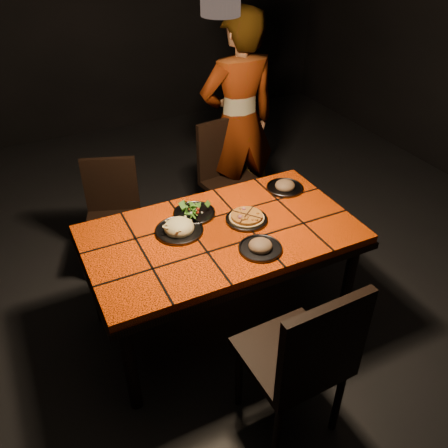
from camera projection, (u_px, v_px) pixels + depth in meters
name	position (u px, v px, depth m)	size (l,w,h in m)	color
room_shell	(221.00, 110.00, 2.37)	(6.04, 7.04, 3.08)	black
dining_table	(221.00, 241.00, 2.85)	(1.62, 0.92, 0.75)	#FF4908
chair_near	(304.00, 357.00, 2.24)	(0.48, 0.48, 1.03)	black
chair_far_left	(112.00, 209.00, 3.47)	(0.50, 0.50, 0.86)	black
chair_far_right	(229.00, 172.00, 3.81)	(0.49, 0.49, 0.96)	black
diner	(238.00, 123.00, 3.79)	(0.64, 0.42, 1.77)	brown
plate_pizza	(247.00, 218.00, 2.88)	(0.30, 0.30, 0.04)	#38383D
plate_pasta	(179.00, 228.00, 2.78)	(0.29, 0.29, 0.09)	#38383D
plate_salad	(194.00, 211.00, 2.93)	(0.26, 0.26, 0.07)	#38383D
plate_mushroom_a	(260.00, 246.00, 2.64)	(0.25, 0.25, 0.08)	#38383D
plate_mushroom_b	(285.00, 186.00, 3.19)	(0.25, 0.25, 0.08)	#38383D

